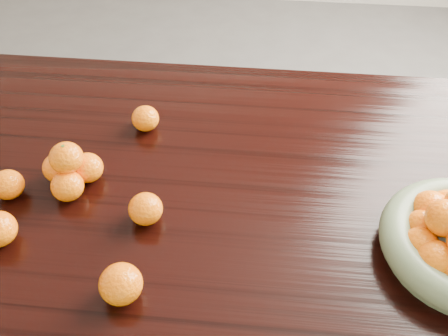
{
  "coord_description": "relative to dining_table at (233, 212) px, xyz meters",
  "views": [
    {
      "loc": [
        0.06,
        -0.79,
        1.6
      ],
      "look_at": [
        -0.02,
        -0.02,
        0.83
      ],
      "focal_mm": 40.0,
      "sensor_mm": 36.0,
      "label": 1
    }
  ],
  "objects": [
    {
      "name": "loose_orange_4",
      "position": [
        -0.5,
        -0.07,
        0.12
      ],
      "size": [
        0.07,
        0.07,
        0.07
      ],
      "primitive_type": "ellipsoid",
      "color": "orange",
      "rests_on": "dining_table"
    },
    {
      "name": "dining_table",
      "position": [
        0.0,
        0.0,
        0.0
      ],
      "size": [
        2.0,
        1.0,
        0.75
      ],
      "color": "black",
      "rests_on": "ground"
    },
    {
      "name": "orange_pyramid",
      "position": [
        -0.37,
        -0.03,
        0.14
      ],
      "size": [
        0.14,
        0.13,
        0.12
      ],
      "rotation": [
        0.0,
        0.0,
        0.1
      ],
      "color": "orange",
      "rests_on": "dining_table"
    },
    {
      "name": "loose_orange_3",
      "position": [
        -0.24,
        0.19,
        0.12
      ],
      "size": [
        0.07,
        0.07,
        0.07
      ],
      "primitive_type": "ellipsoid",
      "color": "orange",
      "rests_on": "dining_table"
    },
    {
      "name": "loose_orange_1",
      "position": [
        -0.19,
        -0.3,
        0.13
      ],
      "size": [
        0.08,
        0.08,
        0.08
      ],
      "primitive_type": "ellipsoid",
      "color": "orange",
      "rests_on": "dining_table"
    },
    {
      "name": "loose_orange_2",
      "position": [
        -0.18,
        -0.11,
        0.12
      ],
      "size": [
        0.07,
        0.07,
        0.07
      ],
      "primitive_type": "ellipsoid",
      "color": "orange",
      "rests_on": "dining_table"
    }
  ]
}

